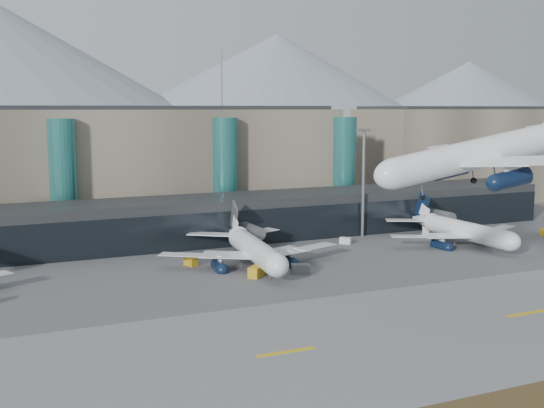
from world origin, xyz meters
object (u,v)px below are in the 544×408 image
at_px(lightmast_mid, 363,176).
at_px(veh_d, 427,229).
at_px(veh_h, 256,272).
at_px(veh_g, 345,241).
at_px(jet_parked_right, 456,224).
at_px(veh_b, 191,262).
at_px(hero_jet, 496,143).
at_px(jet_parked_mid, 250,240).
at_px(veh_c, 300,269).

distance_m(lightmast_mid, veh_d, 22.10).
bearing_deg(veh_h, veh_g, -10.67).
distance_m(jet_parked_right, veh_b, 61.88).
distance_m(hero_jet, veh_g, 60.27).
bearing_deg(veh_g, jet_parked_mid, -115.64).
distance_m(veh_b, veh_h, 15.78).
bearing_deg(veh_c, veh_b, 156.13).
bearing_deg(hero_jet, veh_b, 128.10).
relative_size(lightmast_mid, veh_c, 7.70).
bearing_deg(lightmast_mid, veh_d, -6.58).
bearing_deg(jet_parked_right, veh_d, -9.81).
xyz_separation_m(hero_jet, veh_c, (-14.62, 33.52, -24.45)).
relative_size(hero_jet, veh_b, 14.32).
bearing_deg(veh_d, veh_h, 161.38).
bearing_deg(jet_parked_right, veh_h, 100.41).
xyz_separation_m(lightmast_mid, veh_d, (17.34, -2.00, -13.54)).
relative_size(veh_b, veh_c, 0.80).
bearing_deg(lightmast_mid, jet_parked_mid, -156.31).
xyz_separation_m(lightmast_mid, veh_h, (-38.48, -25.96, -13.43)).
bearing_deg(veh_h, lightmast_mid, -9.94).
bearing_deg(veh_d, hero_jet, -161.07).
relative_size(lightmast_mid, jet_parked_mid, 0.68).
relative_size(hero_jet, veh_d, 12.42).
xyz_separation_m(lightmast_mid, veh_g, (-8.21, -6.09, -13.69)).
height_order(hero_jet, veh_d, hero_jet).
relative_size(lightmast_mid, veh_b, 9.63).
height_order(jet_parked_mid, veh_g, jet_parked_mid).
relative_size(jet_parked_mid, veh_c, 11.37).
distance_m(lightmast_mid, veh_h, 48.32).
bearing_deg(veh_b, hero_jet, -166.88).
height_order(hero_jet, veh_c, hero_jet).
xyz_separation_m(jet_parked_mid, veh_g, (27.05, 9.37, -3.91)).
bearing_deg(veh_b, veh_c, -151.43).
xyz_separation_m(hero_jet, jet_parked_mid, (-19.82, 45.15, -20.74)).
bearing_deg(veh_c, hero_jet, -48.59).
distance_m(veh_b, veh_c, 22.08).
height_order(hero_jet, veh_b, hero_jet).
distance_m(hero_jet, jet_parked_mid, 53.49).
bearing_deg(veh_b, veh_d, -100.46).
bearing_deg(veh_c, veh_g, 61.72).
bearing_deg(lightmast_mid, hero_jet, -104.29).
distance_m(veh_d, veh_h, 60.74).
height_order(jet_parked_right, veh_h, jet_parked_right).
distance_m(jet_parked_mid, veh_h, 11.57).
distance_m(lightmast_mid, veh_c, 42.66).
relative_size(veh_c, veh_d, 1.08).
relative_size(jet_parked_right, veh_b, 13.78).
xyz_separation_m(lightmast_mid, hero_jet, (-15.44, -60.61, 10.95)).
xyz_separation_m(jet_parked_mid, veh_h, (-3.22, -10.50, -3.65)).
height_order(lightmast_mid, veh_b, lightmast_mid).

